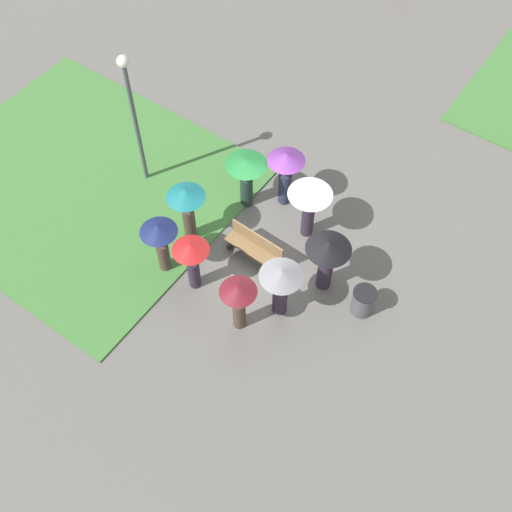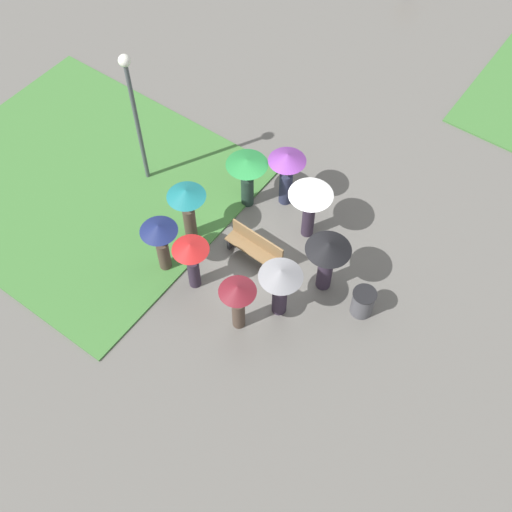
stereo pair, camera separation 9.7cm
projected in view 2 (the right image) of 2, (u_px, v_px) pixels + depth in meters
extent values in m
plane|color=#66635E|center=(271.00, 246.00, 17.62)|extent=(90.00, 90.00, 0.00)
cube|color=#427A38|center=(82.00, 182.00, 18.90)|extent=(8.93, 7.79, 0.06)
cube|color=brown|center=(253.00, 250.00, 17.03)|extent=(1.68, 0.49, 0.05)
cube|color=brown|center=(258.00, 240.00, 16.90)|extent=(1.67, 0.12, 0.45)
cube|color=#232326|center=(233.00, 241.00, 17.47)|extent=(0.10, 0.38, 0.40)
cube|color=#232326|center=(275.00, 268.00, 16.95)|extent=(0.10, 0.38, 0.40)
cylinder|color=#474C51|center=(138.00, 127.00, 17.38)|extent=(0.12, 0.12, 4.07)
sphere|color=white|center=(124.00, 61.00, 15.58)|extent=(0.32, 0.32, 0.32)
cylinder|color=#4C4C51|center=(363.00, 303.00, 16.13)|extent=(0.57, 0.57, 0.79)
cylinder|color=black|center=(365.00, 294.00, 15.79)|extent=(0.61, 0.61, 0.03)
cylinder|color=#2D2333|center=(324.00, 274.00, 16.49)|extent=(0.53, 0.53, 1.02)
sphere|color=brown|center=(327.00, 260.00, 15.98)|extent=(0.22, 0.22, 0.22)
cylinder|color=#4C4C4F|center=(328.00, 254.00, 15.75)|extent=(0.02, 0.02, 0.35)
cone|color=black|center=(329.00, 246.00, 15.50)|extent=(1.16, 1.16, 0.25)
cylinder|color=#282D47|center=(286.00, 188.00, 18.09)|extent=(0.48, 0.48, 1.11)
sphere|color=#997051|center=(287.00, 172.00, 17.55)|extent=(0.20, 0.20, 0.20)
cylinder|color=#4C4C4F|center=(287.00, 165.00, 17.33)|extent=(0.02, 0.02, 0.35)
cone|color=#703389|center=(287.00, 157.00, 17.08)|extent=(1.04, 1.04, 0.24)
cylinder|color=#47382D|center=(190.00, 223.00, 17.34)|extent=(0.47, 0.47, 1.15)
sphere|color=beige|center=(188.00, 207.00, 16.79)|extent=(0.20, 0.20, 0.20)
cylinder|color=#4C4C4F|center=(187.00, 201.00, 16.56)|extent=(0.02, 0.02, 0.35)
cone|color=#197075|center=(186.00, 193.00, 16.32)|extent=(1.03, 1.03, 0.24)
cylinder|color=#47382D|center=(164.00, 256.00, 16.80)|extent=(0.40, 0.40, 1.04)
sphere|color=brown|center=(161.00, 242.00, 16.29)|extent=(0.21, 0.21, 0.21)
cylinder|color=#4C4C4F|center=(160.00, 235.00, 16.06)|extent=(0.02, 0.02, 0.35)
cone|color=navy|center=(158.00, 228.00, 15.82)|extent=(0.97, 0.97, 0.22)
cylinder|color=#47382D|center=(239.00, 314.00, 15.84)|extent=(0.44, 0.44, 0.98)
sphere|color=#997051|center=(238.00, 301.00, 15.35)|extent=(0.22, 0.22, 0.22)
cylinder|color=#4C4C4F|center=(238.00, 295.00, 15.11)|extent=(0.02, 0.02, 0.35)
cone|color=maroon|center=(237.00, 289.00, 14.88)|extent=(0.91, 0.91, 0.22)
cylinder|color=#1E3328|center=(247.00, 191.00, 18.08)|extent=(0.46, 0.46, 1.03)
sphere|color=tan|center=(247.00, 176.00, 17.56)|extent=(0.22, 0.22, 0.22)
cylinder|color=#4C4C4F|center=(247.00, 169.00, 17.33)|extent=(0.02, 0.02, 0.35)
cone|color=#237A38|center=(247.00, 162.00, 17.11)|extent=(1.15, 1.15, 0.18)
cylinder|color=#2D2333|center=(308.00, 221.00, 17.44)|extent=(0.48, 0.48, 1.07)
sphere|color=beige|center=(310.00, 206.00, 16.92)|extent=(0.21, 0.21, 0.21)
cylinder|color=#4C4C4F|center=(310.00, 199.00, 16.69)|extent=(0.02, 0.02, 0.35)
cone|color=white|center=(311.00, 192.00, 16.47)|extent=(1.19, 1.19, 0.19)
cylinder|color=#2D2333|center=(194.00, 273.00, 16.52)|extent=(0.43, 0.43, 0.99)
sphere|color=#997051|center=(192.00, 260.00, 16.02)|extent=(0.20, 0.20, 0.20)
cylinder|color=#4C4C4F|center=(191.00, 254.00, 15.80)|extent=(0.02, 0.02, 0.35)
cone|color=red|center=(190.00, 247.00, 15.57)|extent=(0.94, 0.94, 0.21)
cylinder|color=#2D2333|center=(279.00, 299.00, 16.07)|extent=(0.47, 0.47, 0.99)
sphere|color=brown|center=(280.00, 286.00, 15.58)|extent=(0.21, 0.21, 0.21)
cylinder|color=#4C4C4F|center=(281.00, 280.00, 15.35)|extent=(0.02, 0.02, 0.35)
cone|color=gray|center=(281.00, 273.00, 15.10)|extent=(1.09, 1.09, 0.25)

